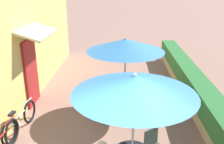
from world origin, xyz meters
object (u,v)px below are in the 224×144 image
Objects in this scene: patio_umbrella_near at (134,85)px; cafe_chair_mid_left at (107,105)px; patio_umbrella_mid at (125,45)px; seated_patron_mid_left at (105,98)px; patio_table_mid at (124,97)px; bicycle_second at (20,121)px; cafe_chair_mid_right at (140,91)px.

patio_umbrella_near is 2.86m from cafe_chair_mid_left.
seated_patron_mid_left is (-0.56, -0.40, -1.41)m from patio_umbrella_mid.
cafe_chair_mid_left reaches higher than patio_table_mid.
patio_umbrella_mid reaches higher than cafe_chair_mid_left.
patio_umbrella_mid is at bearing 92.43° from patio_umbrella_near.
cafe_chair_mid_left is at bearing 104.75° from patio_umbrella_near.
patio_umbrella_near reaches higher than cafe_chair_mid_left.
cafe_chair_mid_left is (-0.49, -0.49, -1.58)m from patio_umbrella_mid.
patio_umbrella_mid reaches higher than bicycle_second.
seated_patron_mid_left is at bearing 105.80° from patio_umbrella_near.
cafe_chair_mid_left is 1.00× the size of cafe_chair_mid_right.
seated_patron_mid_left reaches higher than cafe_chair_mid_right.
patio_table_mid is 0.69m from cafe_chair_mid_right.
cafe_chair_mid_left is at bearing -90.00° from seated_patron_mid_left.
patio_umbrella_near is 2.65× the size of cafe_chair_mid_left.
patio_umbrella_mid is at bearing 180.00° from patio_table_mid.
patio_table_mid is at bearing 6.33° from cafe_chair_mid_right.
patio_table_mid is 0.60× the size of seated_patron_mid_left.
bicycle_second is at bearing 157.46° from cafe_chair_mid_left.
seated_patron_mid_left is at bearing 90.00° from cafe_chair_mid_left.
patio_umbrella_near reaches higher than cafe_chair_mid_right.
seated_patron_mid_left is at bearing 1.71° from cafe_chair_mid_right.
patio_umbrella_mid is (-0.12, 2.80, 0.00)m from patio_umbrella_near.
patio_umbrella_near is 1.36× the size of bicycle_second.
patio_umbrella_near is at bearing -113.01° from seated_patron_mid_left.
bicycle_second is at bearing -157.21° from patio_table_mid.
patio_umbrella_mid is 1.57m from seated_patron_mid_left.
bicycle_second is (-3.21, -1.63, -0.18)m from cafe_chair_mid_right.
cafe_chair_mid_right is (0.49, 0.49, -1.58)m from patio_umbrella_mid.
cafe_chair_mid_right is (0.98, 0.98, 0.00)m from cafe_chair_mid_left.
cafe_chair_mid_right is (1.05, 0.90, -0.17)m from seated_patron_mid_left.
patio_umbrella_near is at bearing -23.08° from bicycle_second.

